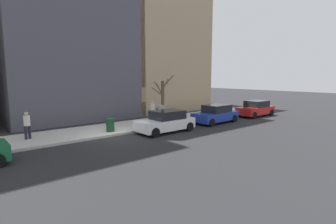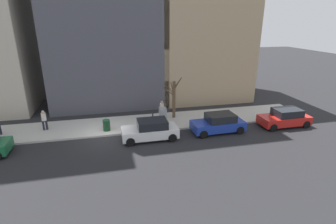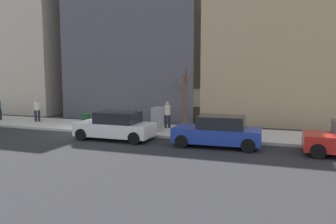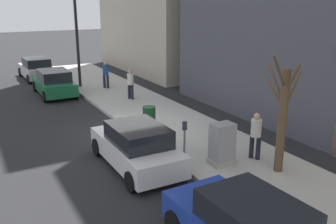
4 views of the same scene
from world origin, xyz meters
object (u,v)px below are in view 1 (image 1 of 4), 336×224
at_px(bare_tree, 163,98).
at_px(pedestrian_near_meter, 153,110).
at_px(parked_car_white, 166,122).
at_px(trash_bin, 110,125).
at_px(office_tower_left, 152,36).
at_px(parked_car_red, 256,109).
at_px(parking_meter, 157,115).
at_px(pedestrian_midblock, 27,124).
at_px(utility_box, 160,114).
at_px(parked_car_blue, 216,114).

relative_size(bare_tree, pedestrian_near_meter, 2.34).
xyz_separation_m(parked_car_white, trash_bin, (2.05, 3.24, -0.14)).
distance_m(trash_bin, office_tower_left, 16.53).
bearing_deg(office_tower_left, trash_bin, 131.70).
bearing_deg(parked_car_red, office_tower_left, 18.87).
relative_size(pedestrian_near_meter, office_tower_left, 0.10).
relative_size(parking_meter, pedestrian_midblock, 0.81).
distance_m(parked_car_red, office_tower_left, 14.63).
xyz_separation_m(utility_box, bare_tree, (1.30, -1.28, 1.14)).
relative_size(parked_car_red, parked_car_white, 1.00).
xyz_separation_m(parked_car_red, parked_car_white, (-0.02, 11.54, 0.00)).
xyz_separation_m(utility_box, pedestrian_midblock, (0.83, 9.55, 0.24)).
bearing_deg(trash_bin, parked_car_red, -97.86).
xyz_separation_m(parked_car_white, office_tower_left, (11.66, -7.55, 7.90)).
xyz_separation_m(parked_car_white, pedestrian_near_meter, (3.74, -1.65, 0.35)).
bearing_deg(utility_box, pedestrian_near_meter, -8.00).
distance_m(pedestrian_midblock, office_tower_left, 19.27).
bearing_deg(parked_car_red, parked_car_white, 90.03).
relative_size(utility_box, office_tower_left, 0.08).
bearing_deg(parked_car_white, pedestrian_near_meter, -23.97).
relative_size(pedestrian_near_meter, pedestrian_midblock, 1.00).
relative_size(parking_meter, bare_tree, 0.35).
relative_size(bare_tree, trash_bin, 4.32).
bearing_deg(parked_car_red, utility_box, 76.34).
height_order(parked_car_red, bare_tree, bare_tree).
distance_m(bare_tree, pedestrian_near_meter, 1.42).
height_order(parked_car_blue, parking_meter, parked_car_blue).
bearing_deg(pedestrian_near_meter, parked_car_white, -142.27).
distance_m(parked_car_white, trash_bin, 3.84).
bearing_deg(office_tower_left, parked_car_white, 147.09).
xyz_separation_m(pedestrian_near_meter, office_tower_left, (7.92, -5.89, 7.55)).
bearing_deg(trash_bin, parking_meter, -96.95).
bearing_deg(parking_meter, parked_car_blue, -106.36).
relative_size(utility_box, pedestrian_near_meter, 0.86).
distance_m(parking_meter, pedestrian_near_meter, 2.45).
bearing_deg(parked_car_white, parked_car_blue, -88.96).
relative_size(parked_car_blue, pedestrian_midblock, 2.57).
height_order(bare_tree, office_tower_left, office_tower_left).
height_order(parking_meter, pedestrian_near_meter, pedestrian_near_meter).
relative_size(parked_car_white, parking_meter, 3.11).
relative_size(pedestrian_midblock, office_tower_left, 0.10).
height_order(parked_car_white, trash_bin, parked_car_white).
bearing_deg(pedestrian_near_meter, trash_bin, 170.59).
relative_size(bare_tree, pedestrian_midblock, 2.34).
bearing_deg(parked_car_white, utility_box, -31.08).
bearing_deg(parked_car_blue, trash_bin, 75.52).
bearing_deg(pedestrian_midblock, parking_meter, 149.17).
height_order(trash_bin, pedestrian_midblock, pedestrian_midblock).
bearing_deg(pedestrian_midblock, parked_car_white, 138.18).
distance_m(parked_car_blue, utility_box, 4.70).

